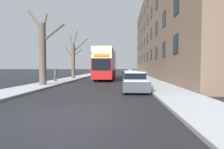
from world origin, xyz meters
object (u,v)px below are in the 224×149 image
(double_decker_bus, at_px, (106,63))
(parked_car_2, at_px, (129,76))
(bare_tree_left_0, at_px, (43,50))
(pedestrian_left_sidewalk, at_px, (56,74))
(bare_tree_left_1, at_px, (74,58))
(parked_car_3, at_px, (128,74))
(parked_car_4, at_px, (127,73))
(parked_car_1, at_px, (131,78))
(parked_car_0, at_px, (134,82))

(double_decker_bus, distance_m, parked_car_2, 4.12)
(bare_tree_left_0, distance_m, pedestrian_left_sidewalk, 4.74)
(bare_tree_left_1, xyz_separation_m, parked_car_3, (8.42, 3.88, -2.69))
(parked_car_3, bearing_deg, parked_car_4, 90.00)
(double_decker_bus, xyz_separation_m, parked_car_2, (3.46, -1.22, -1.87))
(bare_tree_left_1, relative_size, double_decker_bus, 0.70)
(bare_tree_left_1, relative_size, parked_car_2, 1.93)
(parked_car_2, relative_size, parked_car_3, 1.02)
(bare_tree_left_1, distance_m, parked_car_3, 9.66)
(parked_car_1, bearing_deg, parked_car_0, -90.00)
(bare_tree_left_0, bearing_deg, parked_car_1, 20.52)
(parked_car_2, bearing_deg, parked_car_3, 90.00)
(bare_tree_left_1, xyz_separation_m, double_decker_bus, (4.97, -0.22, -0.82))
(double_decker_bus, bearing_deg, bare_tree_left_0, -117.02)
(pedestrian_left_sidewalk, bearing_deg, parked_car_3, -164.86)
(parked_car_0, height_order, parked_car_4, parked_car_0)
(parked_car_1, xyz_separation_m, parked_car_4, (-0.00, 16.13, -0.00))
(double_decker_bus, distance_m, pedestrian_left_sidewalk, 8.16)
(parked_car_3, xyz_separation_m, pedestrian_left_sidewalk, (-8.90, -9.99, 0.35))
(double_decker_bus, distance_m, parked_car_3, 5.68)
(double_decker_bus, relative_size, parked_car_3, 2.80)
(parked_car_0, bearing_deg, parked_car_4, 90.00)
(double_decker_bus, bearing_deg, parked_car_1, -62.85)
(parked_car_1, distance_m, parked_car_4, 16.13)
(bare_tree_left_1, relative_size, parked_car_0, 1.69)
(bare_tree_left_0, bearing_deg, bare_tree_left_1, 89.44)
(parked_car_2, height_order, parked_car_4, parked_car_4)
(bare_tree_left_1, bearing_deg, double_decker_bus, -2.51)
(parked_car_3, relative_size, parked_car_4, 0.94)
(parked_car_3, bearing_deg, pedestrian_left_sidewalk, -131.70)
(bare_tree_left_1, height_order, parked_car_3, bare_tree_left_1)
(parked_car_2, bearing_deg, bare_tree_left_1, 170.30)
(bare_tree_left_0, bearing_deg, double_decker_bus, 62.98)
(bare_tree_left_0, height_order, parked_car_1, bare_tree_left_0)
(bare_tree_left_0, relative_size, pedestrian_left_sidewalk, 4.20)
(parked_car_0, relative_size, pedestrian_left_sidewalk, 2.55)
(parked_car_1, distance_m, pedestrian_left_sidewalk, 8.95)
(parked_car_4, bearing_deg, parked_car_1, -90.00)
(parked_car_0, xyz_separation_m, pedestrian_left_sidewalk, (-8.90, 6.80, 0.29))
(parked_car_1, bearing_deg, bare_tree_left_1, 140.44)
(bare_tree_left_1, distance_m, pedestrian_left_sidewalk, 6.55)
(parked_car_0, bearing_deg, parked_car_2, 90.00)
(pedestrian_left_sidewalk, bearing_deg, bare_tree_left_1, -127.60)
(parked_car_1, height_order, pedestrian_left_sidewalk, pedestrian_left_sidewalk)
(double_decker_bus, height_order, parked_car_1, double_decker_bus)
(parked_car_0, xyz_separation_m, parked_car_4, (0.00, 22.07, -0.03))
(parked_car_1, height_order, parked_car_3, parked_car_1)
(bare_tree_left_0, distance_m, parked_car_1, 9.51)
(parked_car_0, distance_m, pedestrian_left_sidewalk, 11.20)
(parked_car_2, bearing_deg, pedestrian_left_sidewalk, -152.33)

